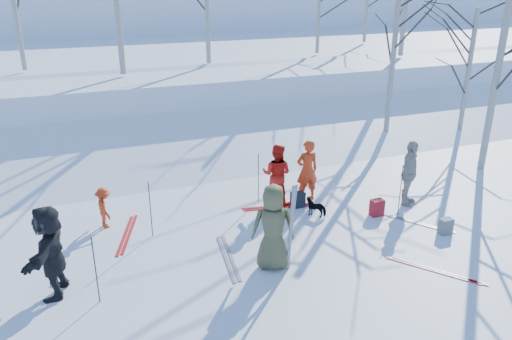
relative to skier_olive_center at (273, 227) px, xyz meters
name	(u,v)px	position (x,y,z in m)	size (l,w,h in m)	color
ground	(281,248)	(0.47, 0.63, -0.90)	(120.00, 120.00, 0.00)	white
snow_ramp	(197,147)	(0.47, 7.63, -0.75)	(70.00, 9.50, 1.40)	white
snow_plateau	(145,73)	(0.47, 17.63, 0.10)	(70.00, 18.00, 2.20)	white
far_hill	(103,21)	(0.47, 38.63, 1.10)	(90.00, 30.00, 6.00)	white
skier_olive_center	(273,227)	(0.00, 0.00, 0.00)	(0.88, 0.58, 1.81)	#4F4F2F
skier_red_north	(307,170)	(2.15, 2.75, -0.08)	(0.60, 0.40, 1.66)	red
skier_redor_behind	(277,174)	(1.31, 2.81, -0.09)	(0.79, 0.62, 1.63)	red
skier_red_seated	(104,208)	(-3.01, 3.08, -0.41)	(0.64, 0.37, 0.99)	red
skier_cream_east	(409,173)	(4.46, 1.52, -0.04)	(1.01, 0.42, 1.73)	beige
skier_grey_west	(50,251)	(-4.16, 0.64, 0.00)	(1.67, 0.53, 1.80)	black
dog	(316,207)	(1.94, 1.78, -0.67)	(0.25, 0.55, 0.46)	black
upright_ski_left	(291,229)	(0.27, -0.25, 0.05)	(0.07, 0.02, 1.90)	silver
upright_ski_right	(291,227)	(0.31, -0.19, 0.05)	(0.07, 0.02, 1.90)	silver
ski_pair_a	(413,222)	(3.97, 0.57, -0.89)	(1.21, 1.70, 0.02)	silver
ski_pair_b	(435,271)	(3.01, -1.37, -0.89)	(1.30, 1.64, 0.02)	red
ski_pair_c	(228,258)	(-0.75, 0.64, -0.89)	(0.44, 1.91, 0.02)	silver
ski_pair_e	(279,207)	(1.26, 2.54, -0.89)	(1.90, 0.58, 0.02)	red
ski_pair_f	(127,234)	(-2.61, 2.47, -0.89)	(0.77, 1.87, 0.02)	red
ski_pole_a	(258,178)	(0.91, 3.09, -0.23)	(0.02, 0.02, 1.34)	black
ski_pole_b	(277,174)	(1.49, 3.19, -0.23)	(0.02, 0.02, 1.34)	black
ski_pole_c	(400,191)	(3.86, 1.04, -0.23)	(0.02, 0.02, 1.34)	black
ski_pole_d	(151,210)	(-2.07, 2.21, -0.23)	(0.02, 0.02, 1.34)	black
ski_pole_e	(55,262)	(-4.12, 0.61, -0.23)	(0.02, 0.02, 1.34)	black
ski_pole_f	(96,270)	(-3.44, 0.06, -0.23)	(0.02, 0.02, 1.34)	black
backpack_red	(377,208)	(3.36, 1.23, -0.69)	(0.32, 0.22, 0.42)	maroon
backpack_grey	(446,226)	(4.29, -0.16, -0.71)	(0.30, 0.20, 0.38)	slate
backpack_dark	(298,200)	(1.73, 2.40, -0.70)	(0.34, 0.24, 0.40)	black
birch_plateau_b	(319,3)	(7.93, 13.24, 3.55)	(3.76, 3.76, 4.51)	silver
birch_edge_b	(500,57)	(8.28, 2.82, 2.53)	(5.41, 5.41, 6.88)	silver
birch_edge_c	(468,75)	(10.02, 5.71, 1.39)	(3.82, 3.82, 4.59)	silver
birch_edge_e	(392,64)	(7.05, 6.16, 1.88)	(4.50, 4.50, 5.58)	silver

